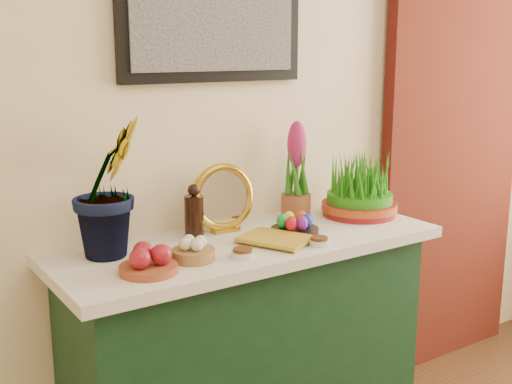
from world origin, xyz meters
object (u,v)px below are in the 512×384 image
Objects in this scene: hyacinth_green at (108,165)px; wheatgrass_sabzeh at (360,189)px; mirror at (223,198)px; sideboard at (249,359)px; book at (263,245)px.

hyacinth_green is 1.97× the size of wheatgrass_sabzeh.
mirror is 0.85× the size of wheatgrass_sabzeh.
mirror is 0.58m from wheatgrass_sabzeh.
hyacinth_green reaches higher than sideboard.
mirror is at bearing -15.51° from hyacinth_green.
mirror is (0.45, 0.04, -0.18)m from hyacinth_green.
sideboard is at bearing 53.18° from book.
mirror is at bearing 62.87° from book.
hyacinth_green is 0.48m from mirror.
sideboard is 5.05× the size of mirror.
sideboard is 0.60m from mirror.
wheatgrass_sabzeh reaches higher than book.
book reaches higher than sideboard.
hyacinth_green is 2.33× the size of mirror.
hyacinth_green reaches higher than mirror.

